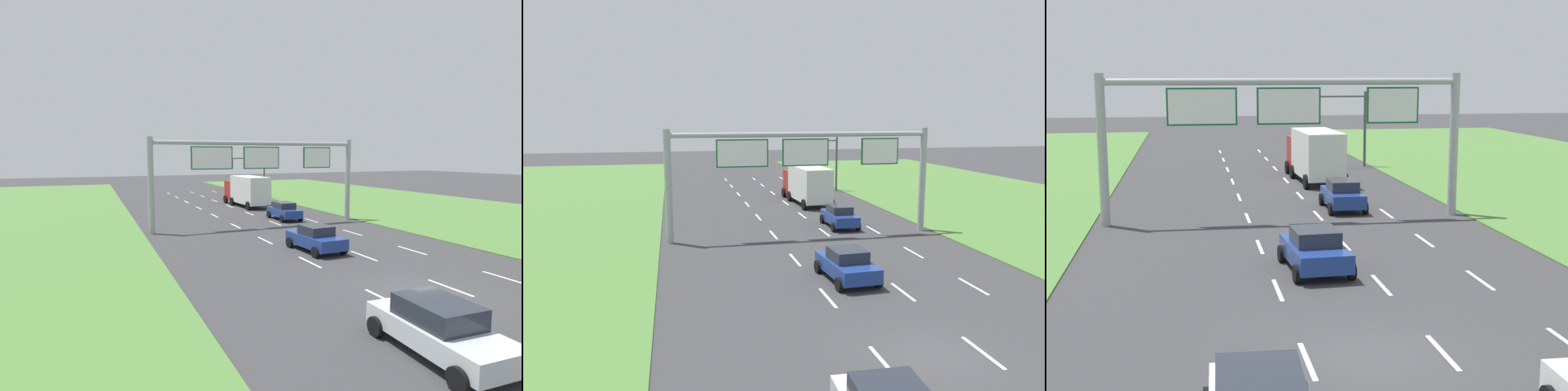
% 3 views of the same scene
% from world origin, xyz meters
% --- Properties ---
extents(ground_plane, '(200.00, 200.00, 0.00)m').
position_xyz_m(ground_plane, '(0.00, 0.00, 0.00)').
color(ground_plane, '#38383A').
extents(lane_dashes_inner_left, '(0.14, 68.40, 0.01)m').
position_xyz_m(lane_dashes_inner_left, '(-1.75, 15.00, 0.00)').
color(lane_dashes_inner_left, white).
rests_on(lane_dashes_inner_left, ground_plane).
extents(lane_dashes_inner_right, '(0.14, 68.40, 0.01)m').
position_xyz_m(lane_dashes_inner_right, '(1.75, 15.00, 0.00)').
color(lane_dashes_inner_right, white).
rests_on(lane_dashes_inner_right, ground_plane).
extents(lane_dashes_slip, '(0.14, 68.40, 0.01)m').
position_xyz_m(lane_dashes_slip, '(5.25, 15.00, 0.00)').
color(lane_dashes_slip, white).
rests_on(lane_dashes_slip, ground_plane).
extents(car_near_red, '(2.33, 4.03, 1.54)m').
position_xyz_m(car_near_red, '(-0.14, 8.13, 0.77)').
color(car_near_red, navy).
rests_on(car_near_red, ground_plane).
extents(car_lead_silver, '(2.31, 4.42, 1.57)m').
position_xyz_m(car_lead_silver, '(-3.33, -4.20, 0.79)').
color(car_lead_silver, silver).
rests_on(car_lead_silver, ground_plane).
extents(car_mid_lane, '(2.02, 3.95, 1.55)m').
position_xyz_m(car_mid_lane, '(3.29, 19.41, 0.79)').
color(car_mid_lane, navy).
rests_on(car_mid_lane, ground_plane).
extents(box_truck, '(2.93, 8.15, 3.35)m').
position_xyz_m(box_truck, '(3.58, 29.45, 1.79)').
color(box_truck, '#B21E19').
rests_on(box_truck, ground_plane).
extents(sign_gantry, '(17.24, 0.44, 7.00)m').
position_xyz_m(sign_gantry, '(0.05, 17.25, 4.94)').
color(sign_gantry, '#9EA0A5').
rests_on(sign_gantry, ground_plane).
extents(traffic_light_mast, '(4.76, 0.49, 5.60)m').
position_xyz_m(traffic_light_mast, '(6.62, 36.16, 3.87)').
color(traffic_light_mast, '#47494F').
rests_on(traffic_light_mast, ground_plane).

